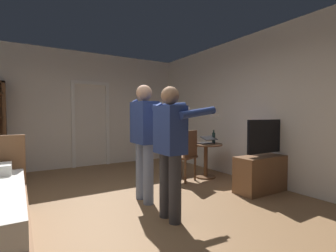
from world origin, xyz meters
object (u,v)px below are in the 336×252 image
at_px(side_table, 206,155).
at_px(bottle_on_table, 214,138).
at_px(tv_flatscreen, 266,169).
at_px(wooden_chair, 186,153).
at_px(person_blue_shirt, 171,144).
at_px(person_striped_shirt, 145,133).
at_px(laptop, 206,141).

distance_m(side_table, bottle_on_table, 0.38).
xyz_separation_m(tv_flatscreen, side_table, (-0.31, 1.21, 0.12)).
xyz_separation_m(wooden_chair, person_blue_shirt, (-1.19, -1.33, 0.38)).
bearing_deg(bottle_on_table, side_table, 150.26).
xyz_separation_m(tv_flatscreen, person_striped_shirt, (-1.99, 0.61, 0.65)).
xyz_separation_m(tv_flatscreen, wooden_chair, (-0.82, 1.19, 0.18)).
xyz_separation_m(tv_flatscreen, laptop, (-0.34, 1.17, 0.39)).
bearing_deg(person_striped_shirt, bottle_on_table, 16.09).
relative_size(laptop, wooden_chair, 0.35).
bearing_deg(person_blue_shirt, laptop, 38.20).
height_order(tv_flatscreen, bottle_on_table, tv_flatscreen).
bearing_deg(person_blue_shirt, bottle_on_table, 34.81).
height_order(laptop, person_blue_shirt, person_blue_shirt).
xyz_separation_m(laptop, person_striped_shirt, (-1.65, -0.56, 0.26)).
relative_size(tv_flatscreen, bottle_on_table, 4.30).
bearing_deg(person_blue_shirt, side_table, 38.64).
distance_m(wooden_chair, person_blue_shirt, 1.83).
height_order(wooden_chair, person_blue_shirt, person_blue_shirt).
height_order(bottle_on_table, person_blue_shirt, person_blue_shirt).
bearing_deg(wooden_chair, tv_flatscreen, -55.31).
bearing_deg(laptop, tv_flatscreen, -73.93).
bearing_deg(tv_flatscreen, person_blue_shirt, -175.81).
distance_m(laptop, person_striped_shirt, 1.77).
bearing_deg(bottle_on_table, tv_flatscreen, -81.49).
xyz_separation_m(bottle_on_table, person_striped_shirt, (-1.82, -0.53, 0.19)).
relative_size(tv_flatscreen, laptop, 3.51).
bearing_deg(side_table, person_striped_shirt, -160.19).
bearing_deg(side_table, laptop, -122.65).
bearing_deg(wooden_chair, person_blue_shirt, -131.70).
bearing_deg(person_striped_shirt, tv_flatscreen, -16.98).
bearing_deg(tv_flatscreen, laptop, 106.07).
bearing_deg(person_blue_shirt, person_striped_shirt, 88.40).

